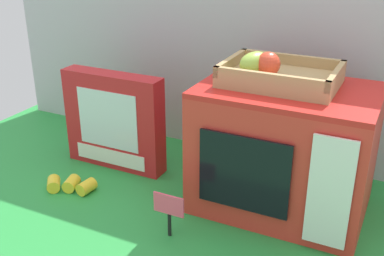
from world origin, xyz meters
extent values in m
plane|color=green|center=(0.00, 0.00, 0.00)|extent=(1.70, 1.70, 0.00)
cube|color=#B7BABF|center=(0.00, 0.24, 0.33)|extent=(1.61, 0.03, 0.65)
cube|color=red|center=(0.15, 0.00, 0.14)|extent=(0.38, 0.27, 0.28)
cube|color=red|center=(0.15, 0.00, 0.29)|extent=(0.38, 0.27, 0.01)
cube|color=black|center=(0.10, -0.14, 0.14)|extent=(0.20, 0.01, 0.17)
cube|color=white|center=(0.28, -0.14, 0.14)|extent=(0.08, 0.01, 0.23)
cube|color=tan|center=(0.12, 0.01, 0.30)|extent=(0.24, 0.18, 0.02)
cube|color=tan|center=(0.12, -0.07, 0.33)|extent=(0.24, 0.01, 0.02)
cube|color=tan|center=(0.12, 0.10, 0.33)|extent=(0.24, 0.01, 0.02)
cube|color=tan|center=(0.01, 0.01, 0.33)|extent=(0.01, 0.18, 0.02)
cube|color=tan|center=(0.24, 0.01, 0.33)|extent=(0.01, 0.18, 0.02)
ellipsoid|color=#9EC647|center=(0.07, -0.01, 0.34)|extent=(0.08, 0.09, 0.05)
sphere|color=#E04228|center=(0.10, -0.01, 0.34)|extent=(0.05, 0.05, 0.05)
cube|color=red|center=(-0.32, 0.00, 0.13)|extent=(0.28, 0.06, 0.26)
cube|color=silver|center=(-0.32, -0.03, 0.14)|extent=(0.18, 0.00, 0.16)
cube|color=white|center=(-0.32, -0.03, 0.04)|extent=(0.21, 0.00, 0.04)
cylinder|color=black|center=(-0.03, -0.22, 0.03)|extent=(0.01, 0.01, 0.06)
cube|color=#F44C6B|center=(-0.03, -0.22, 0.08)|extent=(0.07, 0.00, 0.05)
cylinder|color=yellow|center=(-0.30, -0.16, 0.02)|extent=(0.04, 0.05, 0.03)
cylinder|color=yellow|center=(-0.34, -0.16, 0.02)|extent=(0.04, 0.05, 0.03)
cylinder|color=yellow|center=(-0.38, -0.18, 0.02)|extent=(0.05, 0.06, 0.03)
camera|label=1|loc=(0.38, -0.95, 0.61)|focal=44.29mm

